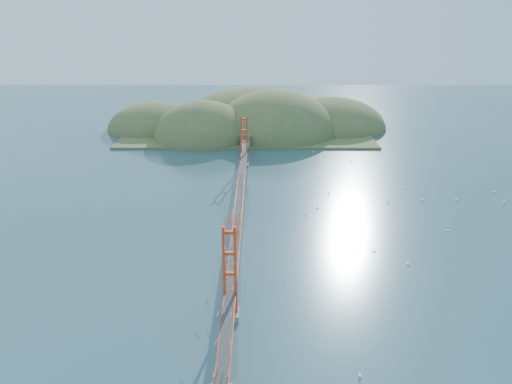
{
  "coord_description": "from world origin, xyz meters",
  "views": [
    {
      "loc": [
        3.21,
        -80.25,
        34.35
      ],
      "look_at": [
        2.86,
        0.0,
        4.68
      ],
      "focal_mm": 35.0,
      "sensor_mm": 36.0,
      "label": 1
    }
  ],
  "objects_px": {
    "sailboat_0": "(408,263)",
    "sailboat_1": "(318,207)",
    "bridge": "(239,179)",
    "sailboat_2": "(448,230)"
  },
  "relations": [
    {
      "from": "bridge",
      "to": "sailboat_2",
      "type": "xyz_separation_m",
      "value": [
        34.36,
        -5.88,
        -6.86
      ]
    },
    {
      "from": "sailboat_0",
      "to": "sailboat_1",
      "type": "bearing_deg",
      "value": 116.48
    },
    {
      "from": "sailboat_0",
      "to": "bridge",
      "type": "bearing_deg",
      "value": 145.19
    },
    {
      "from": "bridge",
      "to": "sailboat_0",
      "type": "relative_size",
      "value": 140.46
    },
    {
      "from": "sailboat_2",
      "to": "sailboat_1",
      "type": "distance_m",
      "value": 22.53
    },
    {
      "from": "sailboat_0",
      "to": "sailboat_1",
      "type": "height_order",
      "value": "sailboat_1"
    },
    {
      "from": "sailboat_0",
      "to": "sailboat_1",
      "type": "distance_m",
      "value": 23.61
    },
    {
      "from": "sailboat_2",
      "to": "sailboat_0",
      "type": "xyz_separation_m",
      "value": [
        -9.72,
        -11.25,
        0.0
      ]
    },
    {
      "from": "sailboat_2",
      "to": "sailboat_0",
      "type": "bearing_deg",
      "value": -130.82
    },
    {
      "from": "sailboat_2",
      "to": "sailboat_0",
      "type": "height_order",
      "value": "sailboat_0"
    }
  ]
}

